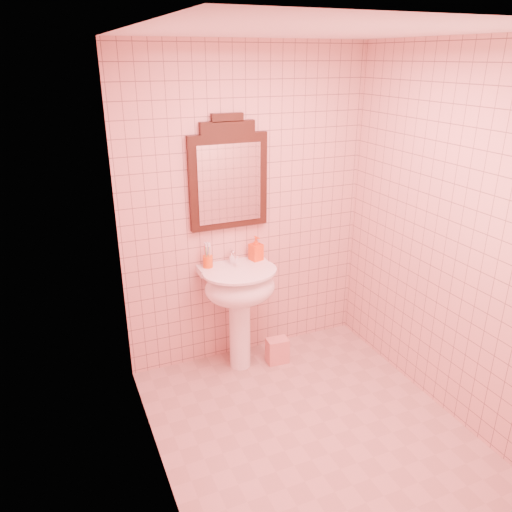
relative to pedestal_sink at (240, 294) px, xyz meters
name	(u,v)px	position (x,y,z in m)	size (l,w,h in m)	color
floor	(308,427)	(0.16, -0.87, -0.66)	(2.20, 2.20, 0.00)	tan
back_wall	(247,211)	(0.16, 0.23, 0.59)	(2.00, 0.02, 2.50)	#D9A097
pedestal_sink	(240,294)	(0.00, 0.00, 0.00)	(0.58, 0.58, 0.86)	white
faucet	(233,257)	(0.00, 0.14, 0.26)	(0.04, 0.16, 0.11)	white
mirror	(228,177)	(0.00, 0.20, 0.88)	(0.61, 0.06, 0.86)	black
toothbrush_cup	(208,261)	(-0.20, 0.14, 0.25)	(0.08, 0.08, 0.18)	#DC5012
soap_dispenser	(256,248)	(0.20, 0.14, 0.30)	(0.09, 0.09, 0.20)	#E94713
towel	(277,350)	(0.30, -0.07, -0.55)	(0.18, 0.12, 0.21)	#E29885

